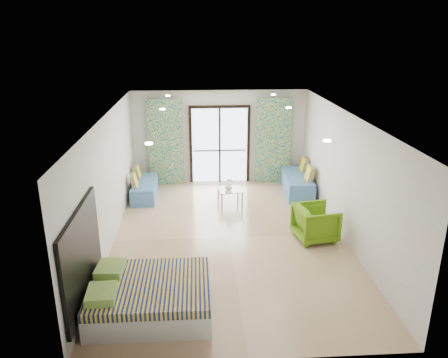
{
  "coord_description": "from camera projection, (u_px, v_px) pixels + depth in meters",
  "views": [
    {
      "loc": [
        -0.66,
        -8.6,
        4.37
      ],
      "look_at": [
        -0.07,
        0.61,
        1.15
      ],
      "focal_mm": 35.0,
      "sensor_mm": 36.0,
      "label": 1
    }
  ],
  "objects": [
    {
      "name": "headboard",
      "position": [
        82.0,
        256.0,
        6.7
      ],
      "size": [
        0.06,
        2.1,
        1.5
      ],
      "primitive_type": "cube",
      "color": "black",
      "rests_on": "floor"
    },
    {
      "name": "curtain_left",
      "position": [
        166.0,
        143.0,
        12.44
      ],
      "size": [
        1.0,
        0.1,
        2.5
      ],
      "primitive_type": "cube",
      "color": "beige",
      "rests_on": "floor"
    },
    {
      "name": "wall_back",
      "position": [
        220.0,
        137.0,
        12.67
      ],
      "size": [
        5.0,
        0.01,
        2.7
      ],
      "primitive_type": null,
      "color": "silver",
      "rests_on": "ground"
    },
    {
      "name": "wall_left",
      "position": [
        108.0,
        182.0,
        8.99
      ],
      "size": [
        0.01,
        7.5,
        2.7
      ],
      "primitive_type": null,
      "color": "silver",
      "rests_on": "ground"
    },
    {
      "name": "curtain_right",
      "position": [
        273.0,
        141.0,
        12.63
      ],
      "size": [
        1.0,
        0.1,
        2.5
      ],
      "primitive_type": "cube",
      "color": "beige",
      "rests_on": "floor"
    },
    {
      "name": "balcony_rail",
      "position": [
        220.0,
        150.0,
        12.78
      ],
      "size": [
        1.52,
        0.03,
        0.04
      ],
      "primitive_type": "cube",
      "color": "#595451",
      "rests_on": "balcony_door"
    },
    {
      "name": "downlight_b",
      "position": [
        327.0,
        141.0,
        6.9
      ],
      "size": [
        0.12,
        0.12,
        0.02
      ],
      "primitive_type": "cylinder",
      "color": "#FFE0B2",
      "rests_on": "ceiling"
    },
    {
      "name": "daybed_left",
      "position": [
        144.0,
        188.0,
        11.81
      ],
      "size": [
        0.64,
        1.59,
        0.78
      ],
      "rotation": [
        0.0,
        0.0,
        0.01
      ],
      "color": "teal",
      "rests_on": "floor"
    },
    {
      "name": "coffee_table",
      "position": [
        230.0,
        191.0,
        11.31
      ],
      "size": [
        0.68,
        0.68,
        0.7
      ],
      "rotation": [
        0.0,
        0.0,
        0.12
      ],
      "color": "silver",
      "rests_on": "floor"
    },
    {
      "name": "floor",
      "position": [
        229.0,
        237.0,
        9.58
      ],
      "size": [
        5.0,
        7.5,
        0.01
      ],
      "primitive_type": null,
      "color": "#A18160",
      "rests_on": "ground"
    },
    {
      "name": "vase",
      "position": [
        228.0,
        186.0,
        11.21
      ],
      "size": [
        0.23,
        0.24,
        0.19
      ],
      "primitive_type": "imported",
      "rotation": [
        0.0,
        0.0,
        0.24
      ],
      "color": "white",
      "rests_on": "coffee_table"
    },
    {
      "name": "wall_right",
      "position": [
        346.0,
        177.0,
        9.29
      ],
      "size": [
        0.01,
        7.5,
        2.7
      ],
      "primitive_type": null,
      "color": "silver",
      "rests_on": "ground"
    },
    {
      "name": "downlight_e",
      "position": [
        168.0,
        96.0,
        11.45
      ],
      "size": [
        0.12,
        0.12,
        0.02
      ],
      "primitive_type": "cylinder",
      "color": "#FFE0B2",
      "rests_on": "ceiling"
    },
    {
      "name": "wall_front",
      "position": [
        251.0,
        276.0,
        5.6
      ],
      "size": [
        5.0,
        0.01,
        2.7
      ],
      "primitive_type": null,
      "color": "silver",
      "rests_on": "ground"
    },
    {
      "name": "bed",
      "position": [
        149.0,
        296.0,
        7.01
      ],
      "size": [
        1.9,
        1.55,
        0.66
      ],
      "color": "silver",
      "rests_on": "floor"
    },
    {
      "name": "downlight_c",
      "position": [
        162.0,
        109.0,
        9.56
      ],
      "size": [
        0.12,
        0.12,
        0.02
      ],
      "primitive_type": "cylinder",
      "color": "#FFE0B2",
      "rests_on": "ceiling"
    },
    {
      "name": "downlight_a",
      "position": [
        149.0,
        143.0,
        6.73
      ],
      "size": [
        0.12,
        0.12,
        0.02
      ],
      "primitive_type": "cylinder",
      "color": "#FFE0B2",
      "rests_on": "ceiling"
    },
    {
      "name": "daybed_right",
      "position": [
        298.0,
        183.0,
        12.15
      ],
      "size": [
        0.8,
        1.83,
        0.88
      ],
      "rotation": [
        0.0,
        0.0,
        -0.06
      ],
      "color": "teal",
      "rests_on": "floor"
    },
    {
      "name": "downlight_f",
      "position": [
        273.0,
        95.0,
        11.61
      ],
      "size": [
        0.12,
        0.12,
        0.02
      ],
      "primitive_type": "cylinder",
      "color": "#FFE0B2",
      "rests_on": "ceiling"
    },
    {
      "name": "downlight_d",
      "position": [
        289.0,
        108.0,
        9.73
      ],
      "size": [
        0.12,
        0.12,
        0.02
      ],
      "primitive_type": "cylinder",
      "color": "#FFE0B2",
      "rests_on": "ceiling"
    },
    {
      "name": "balcony_door",
      "position": [
        220.0,
        140.0,
        12.67
      ],
      "size": [
        1.76,
        0.08,
        2.28
      ],
      "color": "black",
      "rests_on": "floor"
    },
    {
      "name": "switch_plate",
      "position": [
        98.0,
        221.0,
        7.88
      ],
      "size": [
        0.02,
        0.1,
        0.1
      ],
      "primitive_type": "cube",
      "color": "silver",
      "rests_on": "wall_left"
    },
    {
      "name": "ceiling",
      "position": [
        230.0,
        116.0,
        8.69
      ],
      "size": [
        5.0,
        7.5,
        0.01
      ],
      "primitive_type": null,
      "color": "silver",
      "rests_on": "ground"
    },
    {
      "name": "armchair",
      "position": [
        316.0,
        221.0,
        9.38
      ],
      "size": [
        0.9,
        0.94,
        0.85
      ],
      "primitive_type": "imported",
      "rotation": [
        0.0,
        0.0,
        1.74
      ],
      "color": "#598F12",
      "rests_on": "floor"
    }
  ]
}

